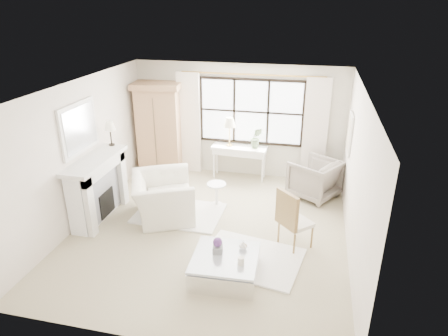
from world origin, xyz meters
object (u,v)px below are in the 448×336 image
Objects in this scene: armoire at (159,128)px; club_armchair at (163,197)px; coffee_table at (225,267)px; console_table at (239,162)px.

armoire is 2.40m from club_armchair.
club_armchair reaches higher than coffee_table.
console_table is at bearing 95.06° from coffee_table.
club_armchair reaches higher than console_table.
coffee_table is (0.50, -3.76, -0.22)m from console_table.
club_armchair is 1.25× the size of coffee_table.
club_armchair is 2.27m from coffee_table.
coffee_table is (2.47, -3.70, -0.96)m from armoire.
console_table is (1.97, 0.06, -0.74)m from armoire.
armoire is 4.55m from coffee_table.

